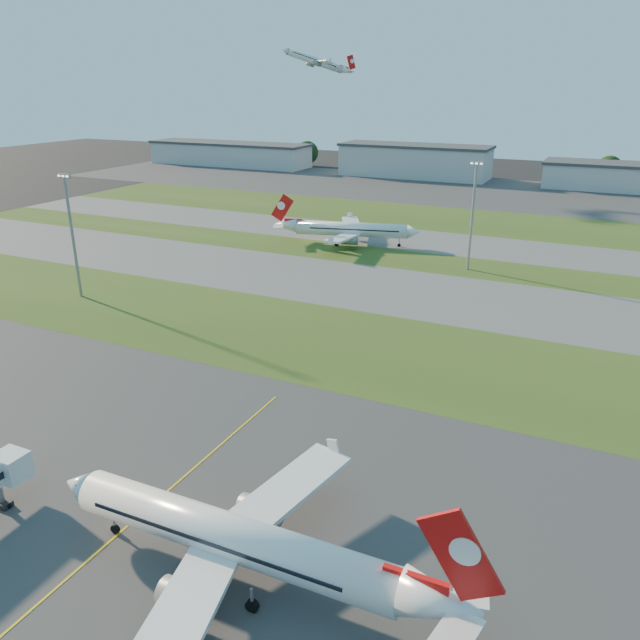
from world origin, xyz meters
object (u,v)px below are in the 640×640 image
Objects in this scene: airliner_parked at (234,539)px; airliner_taxiing at (350,230)px; light_mast_west at (71,228)px; light_mast_centre at (473,209)px.

airliner_parked reaches higher than airliner_taxiing.
airliner_parked is at bearing 94.06° from airliner_taxiing.
light_mast_west and light_mast_centre have the same top height.
light_mast_centre is (35.82, -10.64, 10.57)m from airliner_taxiing.
light_mast_west is (-73.99, 54.36, 10.41)m from airliner_parked.
light_mast_centre is at bearing 91.44° from airliner_parked.
airliner_taxiing is 1.47× the size of light_mast_centre.
airliner_taxiing is 38.83m from light_mast_centre.
airliner_parked is 1.06× the size of airliner_taxiing.
light_mast_west is 1.00× the size of light_mast_centre.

